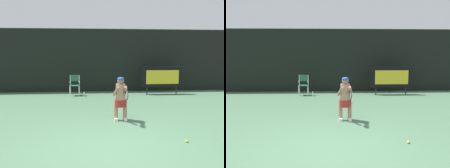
# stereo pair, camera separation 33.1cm
# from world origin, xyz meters

# --- Properties ---
(ground) EXTENTS (18.00, 22.00, 0.03)m
(ground) POSITION_xyz_m (0.00, -0.19, -0.01)
(ground) COLOR #4C7554
(backdrop_screen) EXTENTS (18.00, 0.12, 3.66)m
(backdrop_screen) POSITION_xyz_m (0.00, 8.50, 1.81)
(backdrop_screen) COLOR black
(backdrop_screen) RESTS_ON ground
(scoreboard) EXTENTS (2.20, 0.21, 1.50)m
(scoreboard) POSITION_xyz_m (3.32, 7.23, 0.95)
(scoreboard) COLOR black
(scoreboard) RESTS_ON ground
(umpire_chair) EXTENTS (0.52, 0.44, 1.08)m
(umpire_chair) POSITION_xyz_m (-1.42, 7.23, 0.62)
(umpire_chair) COLOR white
(umpire_chair) RESTS_ON ground
(water_bottle) EXTENTS (0.07, 0.07, 0.27)m
(water_bottle) POSITION_xyz_m (-0.92, 6.88, 0.12)
(water_bottle) COLOR silver
(water_bottle) RESTS_ON ground
(tennis_player) EXTENTS (0.53, 0.60, 1.42)m
(tennis_player) POSITION_xyz_m (0.45, 2.37, 0.77)
(tennis_player) COLOR white
(tennis_player) RESTS_ON ground
(tennis_racket) EXTENTS (0.03, 0.60, 0.31)m
(tennis_racket) POSITION_xyz_m (0.58, 1.86, 0.94)
(tennis_racket) COLOR black
(tennis_ball_loose) EXTENTS (0.07, 0.07, 0.07)m
(tennis_ball_loose) POSITION_xyz_m (0.93, 4.92, 0.03)
(tennis_ball_loose) COLOR #CCDB3D
(tennis_ball_loose) RESTS_ON ground
(tennis_ball_spare) EXTENTS (0.07, 0.07, 0.07)m
(tennis_ball_spare) POSITION_xyz_m (1.84, 0.33, 0.03)
(tennis_ball_spare) COLOR #CCDB3D
(tennis_ball_spare) RESTS_ON ground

